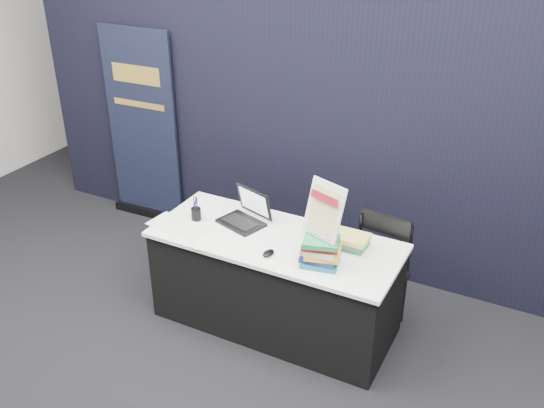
{
  "coord_description": "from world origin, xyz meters",
  "views": [
    {
      "loc": [
        1.68,
        -2.75,
        2.99
      ],
      "look_at": [
        -0.03,
        0.55,
        1.02
      ],
      "focal_mm": 40.0,
      "sensor_mm": 36.0,
      "label": 1
    }
  ],
  "objects": [
    {
      "name": "brochure_right",
      "position": [
        -0.31,
        0.29,
        0.75
      ],
      "size": [
        0.32,
        0.25,
        0.0
      ],
      "primitive_type": "cube",
      "rotation": [
        0.0,
        0.0,
        0.17
      ],
      "color": "white",
      "rests_on": "display_table"
    },
    {
      "name": "display_table",
      "position": [
        0.0,
        0.55,
        0.38
      ],
      "size": [
        1.8,
        0.75,
        0.75
      ],
      "color": "black",
      "rests_on": "floor"
    },
    {
      "name": "mouse",
      "position": [
        0.06,
        0.33,
        0.77
      ],
      "size": [
        0.08,
        0.11,
        0.03
      ],
      "primitive_type": "ellipsoid",
      "rotation": [
        0.0,
        0.0,
        -0.13
      ],
      "color": "black",
      "rests_on": "display_table"
    },
    {
      "name": "drape_partition",
      "position": [
        0.0,
        1.6,
        1.2
      ],
      "size": [
        6.0,
        0.08,
        2.4
      ],
      "primitive_type": "cube",
      "color": "black",
      "rests_on": "floor"
    },
    {
      "name": "wall_back",
      "position": [
        0.0,
        4.0,
        1.75
      ],
      "size": [
        8.0,
        0.02,
        3.5
      ],
      "primitive_type": "cube",
      "color": "#B9B6AF",
      "rests_on": "floor"
    },
    {
      "name": "info_sign",
      "position": [
        0.41,
        0.43,
        1.14
      ],
      "size": [
        0.3,
        0.2,
        0.39
      ],
      "rotation": [
        0.0,
        0.0,
        -0.34
      ],
      "color": "black",
      "rests_on": "book_stack_tall"
    },
    {
      "name": "laptop",
      "position": [
        -0.32,
        0.66,
        0.81
      ],
      "size": [
        0.38,
        0.35,
        0.25
      ],
      "rotation": [
        0.0,
        0.0,
        -0.3
      ],
      "color": "black",
      "rests_on": "display_table"
    },
    {
      "name": "stacking_chair",
      "position": [
        0.67,
        0.85,
        0.49
      ],
      "size": [
        0.45,
        0.45,
        0.89
      ],
      "rotation": [
        0.0,
        0.0,
        -0.12
      ],
      "color": "black",
      "rests_on": "floor"
    },
    {
      "name": "brochure_mid",
      "position": [
        -0.52,
        0.33,
        0.75
      ],
      "size": [
        0.33,
        0.31,
        0.0
      ],
      "primitive_type": "cube",
      "rotation": [
        0.0,
        0.0,
        -0.63
      ],
      "color": "silver",
      "rests_on": "display_table"
    },
    {
      "name": "floor",
      "position": [
        0.0,
        0.0,
        0.0
      ],
      "size": [
        8.0,
        8.0,
        0.0
      ],
      "primitive_type": "plane",
      "color": "black",
      "rests_on": "ground"
    },
    {
      "name": "brochure_left",
      "position": [
        -0.78,
        0.38,
        0.75
      ],
      "size": [
        0.35,
        0.27,
        0.0
      ],
      "primitive_type": "cube",
      "rotation": [
        0.0,
        0.0,
        -0.12
      ],
      "color": "silver",
      "rests_on": "display_table"
    },
    {
      "name": "book_stack_short",
      "position": [
        0.51,
        0.69,
        0.8
      ],
      "size": [
        0.24,
        0.19,
        0.1
      ],
      "rotation": [
        0.0,
        0.0,
        -0.04
      ],
      "color": "#217E49",
      "rests_on": "display_table"
    },
    {
      "name": "book_stack_tall",
      "position": [
        0.41,
        0.4,
        0.85
      ],
      "size": [
        0.28,
        0.24,
        0.2
      ],
      "rotation": [
        0.0,
        0.0,
        0.2
      ],
      "color": "#1B5668",
      "rests_on": "display_table"
    },
    {
      "name": "pullup_banner",
      "position": [
        -1.9,
        1.5,
        0.83
      ],
      "size": [
        0.8,
        0.12,
        1.88
      ],
      "rotation": [
        0.0,
        0.0,
        0.03
      ],
      "color": "black",
      "rests_on": "floor"
    },
    {
      "name": "pen_cup",
      "position": [
        -0.65,
        0.52,
        0.8
      ],
      "size": [
        0.09,
        0.09,
        0.1
      ],
      "primitive_type": "cylinder",
      "rotation": [
        0.0,
        0.0,
        0.25
      ],
      "color": "black",
      "rests_on": "display_table"
    }
  ]
}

